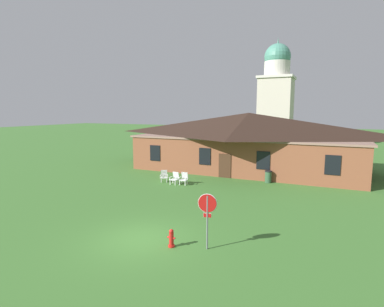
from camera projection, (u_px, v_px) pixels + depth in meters
ground_plane at (141, 239)px, 13.79m from camera, size 200.00×200.00×0.00m
brick_building at (248, 140)px, 30.31m from camera, size 21.54×10.40×5.59m
dome_tower at (276, 99)px, 46.40m from camera, size 5.18×5.18×16.66m
stop_sign at (207, 210)px, 12.58m from camera, size 0.79×0.19×2.40m
lawn_chair_by_porch at (164, 176)px, 24.88m from camera, size 0.82×0.85×0.96m
lawn_chair_near_door at (175, 178)px, 24.13m from camera, size 0.65×0.68×0.96m
lawn_chair_left_end at (184, 178)px, 23.99m from camera, size 0.68×0.71×0.96m
fire_hydrant at (171, 238)px, 12.96m from camera, size 0.36×0.28×0.79m
trash_bin at (268, 177)px, 24.59m from camera, size 0.56×0.56×0.98m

